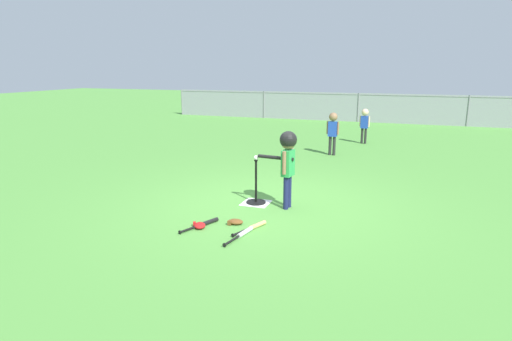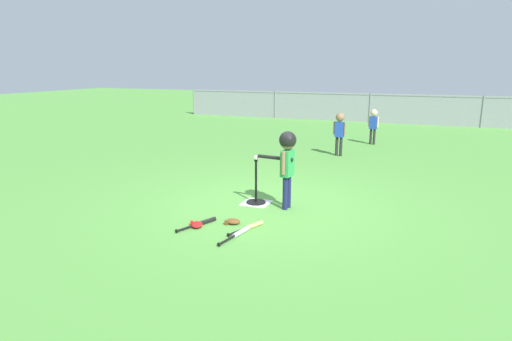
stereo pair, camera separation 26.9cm
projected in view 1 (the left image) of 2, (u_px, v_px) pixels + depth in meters
ground_plane at (270, 205)px, 6.98m from camera, size 60.00×60.00×0.00m
home_plate at (256, 203)px, 7.10m from camera, size 0.44×0.44×0.01m
batting_tee at (256, 196)px, 7.07m from camera, size 0.32×0.32×0.73m
baseball_on_tee at (256, 158)px, 6.92m from camera, size 0.07×0.07×0.07m
batter_child at (288, 154)px, 6.65m from camera, size 0.64×0.35×1.23m
fielder_deep_left at (365, 121)px, 12.41m from camera, size 0.30×0.20×1.01m
fielder_near_right at (333, 128)px, 10.77m from camera, size 0.32×0.21×1.07m
spare_bat_silver at (242, 234)px, 5.72m from camera, size 0.17×0.67×0.06m
spare_bat_wood at (254, 227)px, 5.97m from camera, size 0.29×0.63×0.06m
spare_bat_black at (205, 224)px, 6.09m from camera, size 0.31×0.66×0.06m
glove_by_plate at (235, 222)px, 6.14m from camera, size 0.22×0.18×0.07m
glove_near_bats at (199, 225)px, 6.00m from camera, size 0.25×0.27×0.07m
outfield_fence at (358, 107)px, 17.30m from camera, size 16.06×0.06×1.15m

